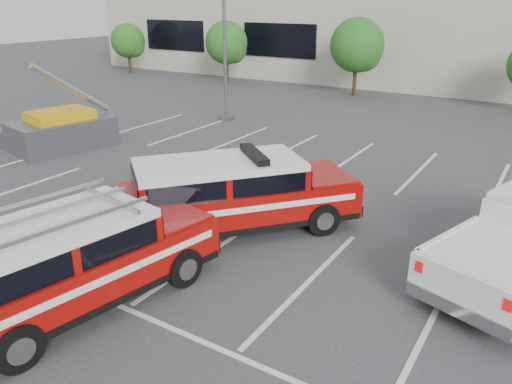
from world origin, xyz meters
TOP-DOWN VIEW (x-y plane):
  - ground at (0.00, 0.00)m, footprint 120.00×120.00m
  - stall_markings at (0.00, 4.50)m, footprint 23.00×15.00m
  - convention_building at (0.18, 31.86)m, footprint 60.00×16.99m
  - tree_far_left at (-24.91, 22.05)m, footprint 2.77×2.77m
  - tree_left at (-14.91, 22.05)m, footprint 3.07×3.07m
  - tree_mid_left at (-4.91, 22.05)m, footprint 3.37×3.37m
  - light_pole_left at (-8.00, 12.00)m, footprint 0.90×0.60m
  - fire_chief_suv at (-0.22, 1.50)m, footprint 5.70×6.18m
  - ladder_suv at (-0.94, -3.22)m, footprint 3.19×5.96m
  - utility_rig at (-11.04, 4.14)m, footprint 4.26×4.41m

SIDE VIEW (x-z plane):
  - ground at x=0.00m, z-range 0.00..0.00m
  - stall_markings at x=0.00m, z-range 0.00..0.01m
  - utility_rig at x=-11.04m, z-range -1.08..2.50m
  - fire_chief_suv at x=-0.22m, z-range -0.20..1.98m
  - ladder_suv at x=-0.94m, z-range -0.22..2.01m
  - tree_far_left at x=-24.91m, z-range 0.51..4.50m
  - tree_left at x=-14.91m, z-range 0.56..4.98m
  - tree_mid_left at x=-4.91m, z-range 0.62..5.46m
  - convention_building at x=0.18m, z-range -1.88..11.32m
  - light_pole_left at x=-8.00m, z-range 0.07..10.31m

